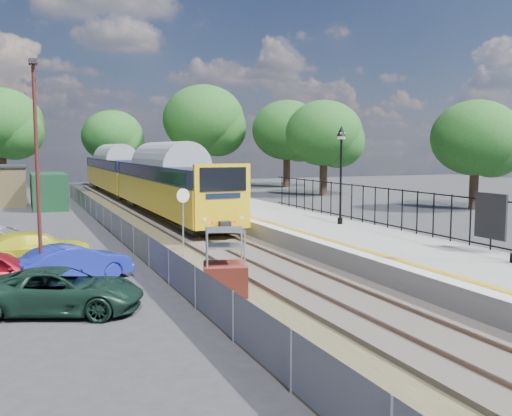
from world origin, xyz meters
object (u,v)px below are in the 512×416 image
car_blue (74,264)px  car_white (0,243)px  speed_sign (183,211)px  brick_plinth (225,264)px  carpark_lamp (37,160)px  car_green (61,291)px  victorian_lamp_north (341,151)px  car_yellow (35,248)px  train (136,175)px

car_blue → car_white: 5.94m
speed_sign → car_blue: bearing=-159.9°
brick_plinth → carpark_lamp: 6.72m
brick_plinth → car_green: size_ratio=0.48×
brick_plinth → car_white: brick_plinth is taller
victorian_lamp_north → car_green: 15.21m
brick_plinth → car_yellow: size_ratio=0.47×
speed_sign → car_yellow: 5.84m
carpark_lamp → car_white: size_ratio=1.52×
carpark_lamp → car_green: (0.38, -3.10, -3.46)m
car_yellow → carpark_lamp: bearing=166.8°
brick_plinth → car_blue: size_ratio=0.54×
brick_plinth → car_blue: (-4.04, 3.64, -0.36)m
brick_plinth → car_blue: bearing=138.0°
carpark_lamp → car_yellow: (-0.07, 4.08, -3.44)m
victorian_lamp_north → train: victorian_lamp_north is taller
carpark_lamp → brick_plinth: bearing=-31.9°
train → car_blue: size_ratio=10.61×
train → car_yellow: bearing=-110.4°
car_green → car_yellow: car_yellow is taller
victorian_lamp_north → speed_sign: bearing=-174.9°
car_yellow → car_blue: bearing=-177.2°
carpark_lamp → car_yellow: carpark_lamp is taller
car_green → car_blue: bearing=12.0°
brick_plinth → car_white: bearing=125.2°
train → speed_sign: (-2.50, -22.68, -0.41)m
brick_plinth → car_yellow: (-5.14, 7.24, -0.36)m
speed_sign → brick_plinth: bearing=-105.4°
brick_plinth → speed_sign: size_ratio=0.73×
carpark_lamp → victorian_lamp_north: bearing=16.4°
carpark_lamp → car_white: carpark_lamp is taller
speed_sign → victorian_lamp_north: bearing=-5.9°
car_green → car_white: size_ratio=0.93×
car_blue → car_yellow: size_ratio=0.88×
car_green → car_white: (-1.73, 9.03, 0.05)m
car_yellow → speed_sign: bearing=-113.0°
car_green → brick_plinth: bearing=-68.4°
train → carpark_lamp: 27.17m
victorian_lamp_north → car_white: (-14.70, 2.01, -3.64)m
brick_plinth → speed_sign: speed_sign is taller
train → car_white: 22.13m
brick_plinth → car_green: (-4.69, 0.06, -0.39)m
car_white → car_blue: bearing=-141.1°
victorian_lamp_north → carpark_lamp: 13.92m
car_white → speed_sign: bearing=-96.1°
victorian_lamp_north → speed_sign: (-7.80, -0.70, -2.37)m
carpark_lamp → car_blue: 3.62m
speed_sign → car_yellow: speed_sign is taller
speed_sign → car_blue: size_ratio=0.74×
car_green → car_white: bearing=33.1°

